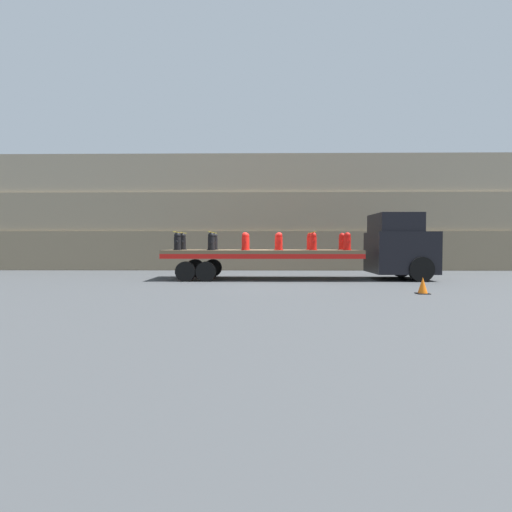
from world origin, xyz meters
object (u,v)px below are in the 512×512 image
Objects in this scene: fire_hydrant_red_far_4 at (310,242)px; traffic_cone at (423,286)px; fire_hydrant_black_far_1 at (214,242)px; fire_hydrant_red_near_5 at (347,242)px; fire_hydrant_black_near_1 at (211,242)px; fire_hydrant_red_far_2 at (246,242)px; flatbed_trailer at (250,255)px; fire_hydrant_red_near_2 at (245,242)px; fire_hydrant_black_near_0 at (177,242)px; fire_hydrant_red_far_3 at (278,242)px; fire_hydrant_red_near_4 at (313,242)px; fire_hydrant_red_far_5 at (342,242)px; fire_hydrant_black_far_0 at (183,242)px; truck_cab at (401,246)px; fire_hydrant_red_near_3 at (279,242)px.

fire_hydrant_red_far_4 reaches higher than traffic_cone.
fire_hydrant_black_far_1 is 5.98m from fire_hydrant_red_near_5.
fire_hydrant_black_near_1 and fire_hydrant_red_far_2 have the same top height.
fire_hydrant_red_near_5 is (5.87, 0.00, 0.00)m from fire_hydrant_black_near_1.
fire_hydrant_red_near_2 reaches higher than flatbed_trailer.
fire_hydrant_black_near_0 is 1.00× the size of fire_hydrant_black_far_1.
fire_hydrant_red_far_3 is 1.47m from fire_hydrant_red_far_4.
fire_hydrant_red_near_4 is at bearing 0.00° from fire_hydrant_black_near_1.
fire_hydrant_black_far_1 and fire_hydrant_red_near_4 have the same top height.
fire_hydrant_red_far_5 is (1.47, 0.00, 0.00)m from fire_hydrant_red_far_4.
fire_hydrant_red_far_3 is (2.93, 0.00, 0.00)m from fire_hydrant_black_far_1.
fire_hydrant_red_far_5 is (7.33, 1.14, 0.00)m from fire_hydrant_black_near_0.
truck_cab is at bearing -3.32° from fire_hydrant_black_far_0.
fire_hydrant_red_near_5 is at bearing 0.00° from fire_hydrant_red_near_4.
fire_hydrant_black_far_1 is 1.47m from fire_hydrant_red_far_2.
fire_hydrant_red_near_4 is at bearing -21.29° from fire_hydrant_red_far_2.
fire_hydrant_red_near_2 is (1.47, -1.14, 0.00)m from fire_hydrant_black_far_1.
fire_hydrant_red_near_5 and fire_hydrant_red_far_5 have the same top height.
fire_hydrant_black_far_1 and fire_hydrant_red_far_2 have the same top height.
fire_hydrant_black_far_1 is at bearing 180.00° from fire_hydrant_red_far_3.
fire_hydrant_black_near_0 is 1.00× the size of fire_hydrant_red_near_2.
fire_hydrant_black_near_1 is at bearing -158.71° from fire_hydrant_red_far_3.
fire_hydrant_red_near_2 and fire_hydrant_red_near_5 have the same top height.
fire_hydrant_black_near_0 is at bearing -176.68° from truck_cab.
fire_hydrant_red_near_5 is at bearing -8.86° from fire_hydrant_black_far_0.
fire_hydrant_black_far_1 is at bearing 180.00° from fire_hydrant_red_far_5.
fire_hydrant_black_far_0 is 1.00× the size of fire_hydrant_red_far_2.
fire_hydrant_black_near_0 is at bearing 180.00° from fire_hydrant_red_near_3.
fire_hydrant_black_near_0 and fire_hydrant_red_far_2 have the same top height.
fire_hydrant_black_far_0 and fire_hydrant_red_far_2 have the same top height.
fire_hydrant_red_far_4 is (1.47, 1.14, 0.00)m from fire_hydrant_red_near_3.
fire_hydrant_black_far_1 and fire_hydrant_red_far_3 have the same top height.
fire_hydrant_red_far_3 is at bearing 180.00° from fire_hydrant_red_far_4.
fire_hydrant_black_far_1 is 1.86m from fire_hydrant_red_near_2.
truck_cab is at bearing -12.79° from fire_hydrant_red_far_5.
fire_hydrant_red_far_2 is 2.93m from fire_hydrant_red_far_4.
fire_hydrant_red_far_3 is at bearing 142.06° from fire_hydrant_red_near_4.
fire_hydrant_red_far_3 is (1.26, 0.57, 0.61)m from flatbed_trailer.
fire_hydrant_red_far_2 and fire_hydrant_red_near_3 have the same top height.
fire_hydrant_red_near_3 is 1.14m from fire_hydrant_red_far_3.
fire_hydrant_black_far_1 is at bearing 0.00° from fire_hydrant_black_far_0.
truck_cab is at bearing 3.90° from fire_hydrant_black_near_1.
flatbed_trailer is at bearing -168.16° from fire_hydrant_red_far_4.
flatbed_trailer is 11.11× the size of fire_hydrant_red_far_3.
flatbed_trailer is at bearing 18.86° from fire_hydrant_black_near_1.
flatbed_trailer is 11.11× the size of fire_hydrant_black_near_1.
fire_hydrant_black_far_0 and fire_hydrant_red_far_5 have the same top height.
fire_hydrant_black_far_0 is at bearing 176.68° from truck_cab.
fire_hydrant_red_far_3 is at bearing 14.56° from fire_hydrant_black_near_0.
fire_hydrant_black_far_0 reaches higher than traffic_cone.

